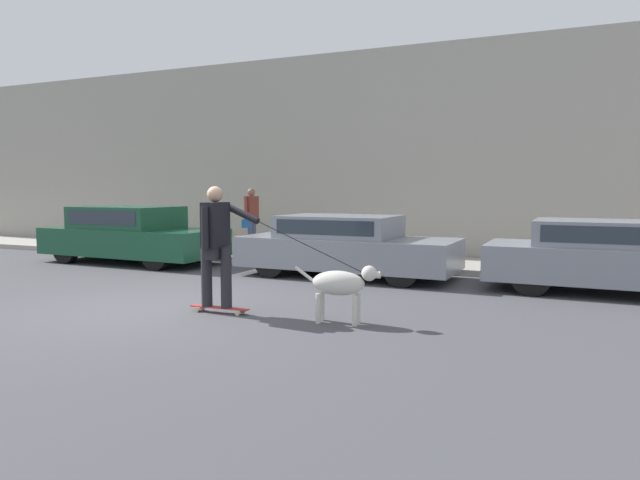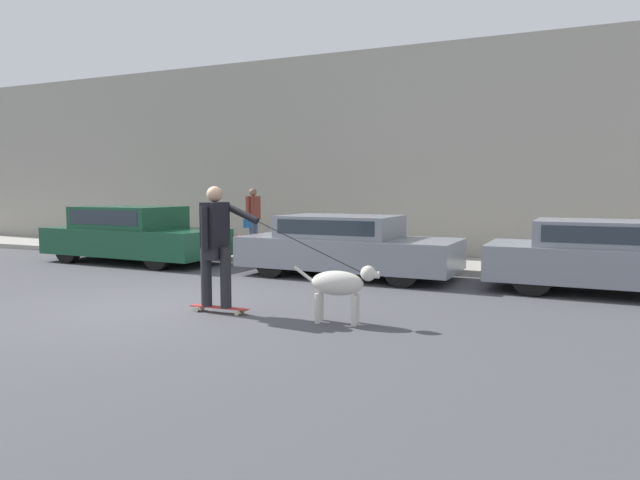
{
  "view_description": "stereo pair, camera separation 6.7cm",
  "coord_description": "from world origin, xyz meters",
  "px_view_note": "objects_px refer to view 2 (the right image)",
  "views": [
    {
      "loc": [
        5.5,
        -6.72,
        1.76
      ],
      "look_at": [
        1.88,
        1.59,
        0.95
      ],
      "focal_mm": 32.0,
      "sensor_mm": 36.0,
      "label": 1
    },
    {
      "loc": [
        5.56,
        -6.69,
        1.76
      ],
      "look_at": [
        1.88,
        1.59,
        0.95
      ],
      "focal_mm": 32.0,
      "sensor_mm": 36.0,
      "label": 2
    }
  ],
  "objects_px": {
    "parked_car_2": "(617,258)",
    "pedestrian_with_bag": "(253,217)",
    "skateboarder": "(216,241)",
    "parked_car_1": "(346,246)",
    "parked_car_0": "(133,235)",
    "fire_hydrant": "(240,249)",
    "dog": "(340,284)"
  },
  "relations": [
    {
      "from": "parked_car_2",
      "to": "pedestrian_with_bag",
      "type": "height_order",
      "value": "pedestrian_with_bag"
    },
    {
      "from": "parked_car_2",
      "to": "skateboarder",
      "type": "distance_m",
      "value": 6.59
    },
    {
      "from": "parked_car_2",
      "to": "parked_car_1",
      "type": "bearing_deg",
      "value": -179.07
    },
    {
      "from": "parked_car_0",
      "to": "fire_hydrant",
      "type": "bearing_deg",
      "value": 18.14
    },
    {
      "from": "parked_car_2",
      "to": "dog",
      "type": "xyz_separation_m",
      "value": [
        -3.46,
        -3.77,
        -0.1
      ]
    },
    {
      "from": "parked_car_2",
      "to": "skateboarder",
      "type": "relative_size",
      "value": 1.61
    },
    {
      "from": "pedestrian_with_bag",
      "to": "fire_hydrant",
      "type": "height_order",
      "value": "pedestrian_with_bag"
    },
    {
      "from": "parked_car_2",
      "to": "parked_car_0",
      "type": "bearing_deg",
      "value": -179.08
    },
    {
      "from": "parked_car_2",
      "to": "skateboarder",
      "type": "height_order",
      "value": "skateboarder"
    },
    {
      "from": "pedestrian_with_bag",
      "to": "fire_hydrant",
      "type": "relative_size",
      "value": 2.39
    },
    {
      "from": "pedestrian_with_bag",
      "to": "parked_car_0",
      "type": "bearing_deg",
      "value": 51.47
    },
    {
      "from": "parked_car_2",
      "to": "fire_hydrant",
      "type": "height_order",
      "value": "parked_car_2"
    },
    {
      "from": "parked_car_2",
      "to": "skateboarder",
      "type": "bearing_deg",
      "value": -142.85
    },
    {
      "from": "dog",
      "to": "fire_hydrant",
      "type": "relative_size",
      "value": 1.68
    },
    {
      "from": "parked_car_2",
      "to": "pedestrian_with_bag",
      "type": "xyz_separation_m",
      "value": [
        -8.25,
        2.1,
        0.43
      ]
    },
    {
      "from": "parked_car_0",
      "to": "fire_hydrant",
      "type": "xyz_separation_m",
      "value": [
        2.54,
        0.74,
        -0.3
      ]
    },
    {
      "from": "skateboarder",
      "to": "pedestrian_with_bag",
      "type": "height_order",
      "value": "skateboarder"
    },
    {
      "from": "parked_car_0",
      "to": "pedestrian_with_bag",
      "type": "distance_m",
      "value": 2.97
    },
    {
      "from": "fire_hydrant",
      "to": "dog",
      "type": "bearing_deg",
      "value": -46.15
    },
    {
      "from": "parked_car_2",
      "to": "fire_hydrant",
      "type": "distance_m",
      "value": 7.83
    },
    {
      "from": "parked_car_1",
      "to": "pedestrian_with_bag",
      "type": "bearing_deg",
      "value": 149.69
    },
    {
      "from": "parked_car_1",
      "to": "pedestrian_with_bag",
      "type": "distance_m",
      "value": 4.03
    },
    {
      "from": "parked_car_2",
      "to": "dog",
      "type": "relative_size",
      "value": 3.67
    },
    {
      "from": "dog",
      "to": "skateboarder",
      "type": "distance_m",
      "value": 1.92
    },
    {
      "from": "dog",
      "to": "pedestrian_with_bag",
      "type": "bearing_deg",
      "value": 122.02
    },
    {
      "from": "parked_car_1",
      "to": "dog",
      "type": "distance_m",
      "value": 4.02
    },
    {
      "from": "parked_car_1",
      "to": "fire_hydrant",
      "type": "height_order",
      "value": "parked_car_1"
    },
    {
      "from": "skateboarder",
      "to": "pedestrian_with_bag",
      "type": "relative_size",
      "value": 1.61
    },
    {
      "from": "dog",
      "to": "fire_hydrant",
      "type": "bearing_deg",
      "value": 126.63
    },
    {
      "from": "skateboarder",
      "to": "dog",
      "type": "bearing_deg",
      "value": 1.2
    },
    {
      "from": "parked_car_1",
      "to": "fire_hydrant",
      "type": "relative_size",
      "value": 6.36
    },
    {
      "from": "parked_car_2",
      "to": "pedestrian_with_bag",
      "type": "distance_m",
      "value": 8.53
    }
  ]
}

